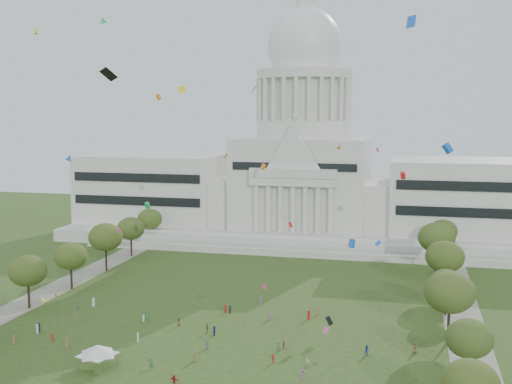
{
  "coord_description": "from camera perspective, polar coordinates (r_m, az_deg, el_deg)",
  "views": [
    {
      "loc": [
        36.69,
        -104.61,
        43.23
      ],
      "look_at": [
        0.0,
        45.0,
        24.0
      ],
      "focal_mm": 45.0,
      "sensor_mm": 36.0,
      "label": 1
    }
  ],
  "objects": [
    {
      "name": "person_11",
      "position": [
        107.04,
        -7.29,
        -16.26
      ],
      "size": [
        1.71,
        0.99,
        1.74
      ],
      "primitive_type": "imported",
      "rotation": [
        0.0,
        0.0,
        2.91
      ],
      "color": "#B21E1E",
      "rests_on": "ground"
    },
    {
      "name": "row_tree_r_1",
      "position": [
        109.26,
        18.43,
        -12.26
      ],
      "size": [
        7.58,
        7.58,
        10.78
      ],
      "color": "black",
      "rests_on": "ground"
    },
    {
      "name": "person_4",
      "position": [
        129.14,
        -4.35,
        -11.99
      ],
      "size": [
        0.87,
        1.28,
        1.99
      ],
      "primitive_type": "imported",
      "rotation": [
        0.0,
        0.0,
        4.93
      ],
      "color": "olive",
      "rests_on": "ground"
    },
    {
      "name": "distant_crowd",
      "position": [
        135.57,
        -9.17,
        -11.18
      ],
      "size": [
        60.43,
        37.62,
        1.95
      ],
      "color": "olive",
      "rests_on": "ground"
    },
    {
      "name": "row_tree_l_4",
      "position": [
        179.8,
        -13.23,
        -3.92
      ],
      "size": [
        9.29,
        9.29,
        13.21
      ],
      "color": "black",
      "rests_on": "ground"
    },
    {
      "name": "row_tree_r_5",
      "position": [
        178.08,
        15.75,
        -3.93
      ],
      "size": [
        9.82,
        9.82,
        13.96
      ],
      "color": "black",
      "rests_on": "ground"
    },
    {
      "name": "row_tree_r_2",
      "position": [
        126.8,
        16.84,
        -8.55
      ],
      "size": [
        9.55,
        9.55,
        13.58
      ],
      "color": "black",
      "rests_on": "ground"
    },
    {
      "name": "row_tree_l_5",
      "position": [
        196.89,
        -11.06,
        -3.2
      ],
      "size": [
        8.33,
        8.33,
        11.85
      ],
      "color": "black",
      "rests_on": "ground"
    },
    {
      "name": "row_tree_l_6",
      "position": [
        213.88,
        -9.43,
        -2.39
      ],
      "size": [
        8.19,
        8.19,
        11.64
      ],
      "color": "black",
      "rests_on": "ground"
    },
    {
      "name": "person_8",
      "position": [
        133.9,
        -6.85,
        -11.39
      ],
      "size": [
        0.97,
        0.83,
        1.71
      ],
      "primitive_type": "imported",
      "rotation": [
        0.0,
        0.0,
        2.67
      ],
      "color": "olive",
      "rests_on": "ground"
    },
    {
      "name": "capitol",
      "position": [
        222.25,
        4.22,
        1.69
      ],
      "size": [
        160.0,
        64.5,
        91.3
      ],
      "color": "silver",
      "rests_on": "ground"
    },
    {
      "name": "row_tree_r_0",
      "position": [
        92.5,
        18.52,
        -15.83
      ],
      "size": [
        7.67,
        7.67,
        10.91
      ],
      "color": "black",
      "rests_on": "ground"
    },
    {
      "name": "path_left",
      "position": [
        164.8,
        -17.93,
        -8.44
      ],
      "size": [
        8.0,
        160.0,
        0.04
      ],
      "primitive_type": "cube",
      "color": "gray",
      "rests_on": "ground"
    },
    {
      "name": "person_2",
      "position": [
        119.65,
        9.84,
        -13.69
      ],
      "size": [
        1.05,
        0.83,
        1.88
      ],
      "primitive_type": "imported",
      "rotation": [
        0.0,
        0.0,
        0.33
      ],
      "color": "navy",
      "rests_on": "ground"
    },
    {
      "name": "event_tent",
      "position": [
        115.24,
        -13.92,
        -13.44
      ],
      "size": [
        9.0,
        9.0,
        4.09
      ],
      "color": "#4C4C4C",
      "rests_on": "ground"
    },
    {
      "name": "row_tree_l_2",
      "position": [
        150.83,
        -19.63,
        -6.62
      ],
      "size": [
        8.42,
        8.42,
        11.97
      ],
      "color": "black",
      "rests_on": "ground"
    },
    {
      "name": "person_7",
      "position": [
        114.02,
        -9.3,
        -14.77
      ],
      "size": [
        0.81,
        0.78,
        1.8
      ],
      "primitive_type": "imported",
      "rotation": [
        0.0,
        0.0,
        3.78
      ],
      "color": "#33723F",
      "rests_on": "ground"
    },
    {
      "name": "person_0",
      "position": [
        122.47,
        13.93,
        -13.26
      ],
      "size": [
        1.18,
        1.01,
        2.04
      ],
      "primitive_type": "imported",
      "rotation": [
        0.0,
        0.0,
        5.85
      ],
      "color": "olive",
      "rests_on": "ground"
    },
    {
      "name": "person_5",
      "position": [
        127.92,
        -3.72,
        -12.21
      ],
      "size": [
        1.26,
        1.87,
        1.88
      ],
      "primitive_type": "imported",
      "rotation": [
        0.0,
        0.0,
        1.93
      ],
      "color": "navy",
      "rests_on": "ground"
    },
    {
      "name": "path_right",
      "position": [
        141.83,
        18.01,
        -10.98
      ],
      "size": [
        8.0,
        160.0,
        0.04
      ],
      "primitive_type": "cube",
      "color": "gray",
      "rests_on": "ground"
    },
    {
      "name": "ground",
      "position": [
        118.99,
        -5.33,
        -14.22
      ],
      "size": [
        400.0,
        400.0,
        0.0
      ],
      "primitive_type": "plane",
      "color": "#33481C",
      "rests_on": "ground"
    },
    {
      "name": "person_9",
      "position": [
        108.37,
        4.2,
        -15.88
      ],
      "size": [
        0.88,
        1.31,
        1.86
      ],
      "primitive_type": "imported",
      "rotation": [
        0.0,
        0.0,
        1.34
      ],
      "color": "#994C8C",
      "rests_on": "ground"
    },
    {
      "name": "row_tree_l_3",
      "position": [
        164.14,
        -16.15,
        -5.49
      ],
      "size": [
        8.12,
        8.12,
        11.55
      ],
      "color": "black",
      "rests_on": "ground"
    },
    {
      "name": "row_tree_r_6",
      "position": [
        196.06,
        16.29,
        -3.37
      ],
      "size": [
        8.42,
        8.42,
        11.97
      ],
      "color": "black",
      "rests_on": "ground"
    },
    {
      "name": "person_3",
      "position": [
        114.77,
        1.52,
        -14.59
      ],
      "size": [
        1.02,
        1.13,
        1.57
      ],
      "primitive_type": "imported",
      "rotation": [
        0.0,
        0.0,
        5.33
      ],
      "color": "#B21E1E",
      "rests_on": "ground"
    },
    {
      "name": "kite_swarm",
      "position": [
        122.3,
        -2.32,
        0.6
      ],
      "size": [
        87.1,
        94.22,
        59.02
      ],
      "color": "#E54C8C",
      "rests_on": "ground"
    },
    {
      "name": "row_tree_r_4",
      "position": [
        158.54,
        16.45,
        -5.54
      ],
      "size": [
        9.19,
        9.19,
        13.06
      ],
      "color": "black",
      "rests_on": "ground"
    },
    {
      "name": "row_tree_r_3",
      "position": [
        143.93,
        16.55,
        -7.73
      ],
      "size": [
        7.01,
        7.01,
        9.98
      ],
      "color": "black",
      "rests_on": "ground"
    },
    {
      "name": "person_10",
      "position": [
        121.3,
        2.48,
        -13.4
      ],
      "size": [
        0.66,
        0.95,
        1.47
      ],
      "primitive_type": "imported",
      "rotation": [
        0.0,
        0.0,
        1.8
      ],
      "color": "#B21E1E",
      "rests_on": "ground"
    }
  ]
}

